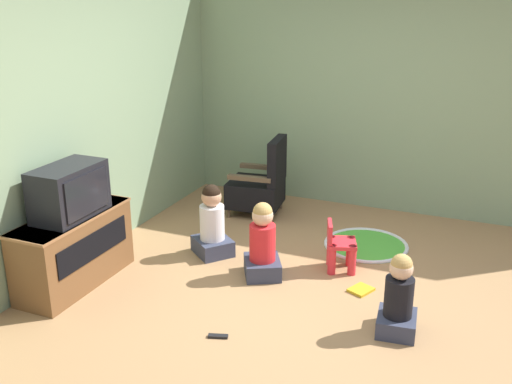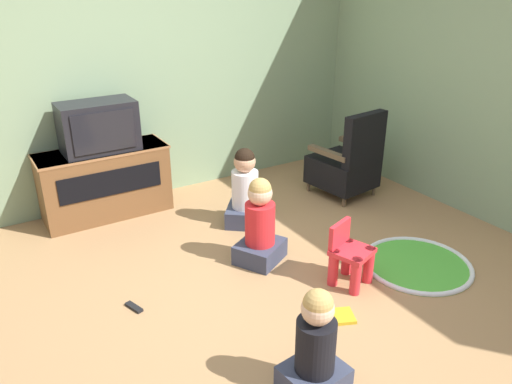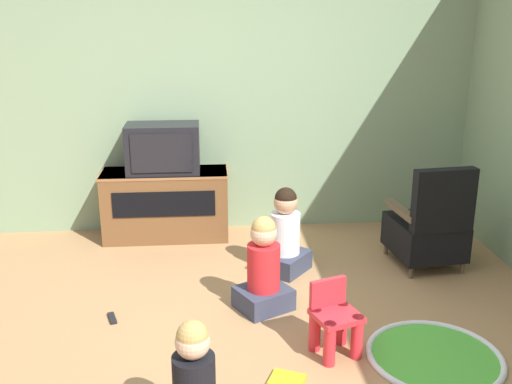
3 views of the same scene
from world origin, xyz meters
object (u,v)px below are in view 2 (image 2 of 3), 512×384
Objects in this scene: yellow_kid_chair at (350,258)px; book at (339,316)px; tv_cabinet at (105,182)px; black_armchair at (347,164)px; remote_control at (134,307)px; television at (98,127)px; child_watching_left at (315,348)px; child_watching_center at (260,226)px; child_watching_right at (245,191)px.

yellow_kid_chair reaches higher than book.
book is (-0.33, -0.29, -0.19)m from yellow_kid_chair.
tv_cabinet is at bearing -46.68° from book.
remote_control is at bearing 8.92° from black_armchair.
television reaches higher than book.
child_watching_left is 1.38m from child_watching_center.
black_armchair is at bearing 38.83° from child_watching_left.
yellow_kid_chair is 2.97× the size of remote_control.
television is 4.17× the size of remote_control.
tv_cabinet is at bearing 89.96° from child_watching_left.
child_watching_center reaches higher than tv_cabinet.
black_armchair is 2.61m from remote_control.
tv_cabinet is 1.80× the size of child_watching_left.
television is at bearing 90.09° from child_watching_center.
black_armchair is 1.25× the size of child_watching_right.
child_watching_center is 2.85× the size of book.
black_armchair is (2.20, -0.82, -0.53)m from television.
child_watching_right is (1.01, -0.83, -0.02)m from tv_cabinet.
child_watching_center reaches higher than yellow_kid_chair.
child_watching_left is 4.14× the size of remote_control.
tv_cabinet is 2.36m from black_armchair.
child_watching_center is at bearing -61.53° from television.
child_watching_left is at bearing -83.59° from tv_cabinet.
yellow_kid_chair is 1.56m from remote_control.
television is at bearing -27.03° from black_armchair.
child_watching_right is at bearing -39.39° from tv_cabinet.
tv_cabinet is 1.65× the size of child_watching_center.
television is at bearing -90.00° from tv_cabinet.
child_watching_left is (0.31, -2.73, -0.58)m from television.
television is at bearing 90.18° from child_watching_right.
book is (0.83, -2.35, -0.32)m from tv_cabinet.
tv_cabinet is 1.62× the size of child_watching_right.
television reaches higher than child_watching_left.
tv_cabinet reaches higher than book.
child_watching_center is at bearing -103.51° from remote_control.
television is at bearing -46.52° from book.
yellow_kid_chair is at bearing -60.25° from television.
book is at bearing -70.36° from television.
child_watching_center is (0.47, 1.30, 0.02)m from child_watching_left.
black_armchair reaches higher than book.
child_watching_left is at bearing 38.57° from black_armchair.
black_armchair is 2.69m from child_watching_left.
child_watching_right is (0.70, 1.92, 0.03)m from child_watching_left.
book is (0.83, -2.33, -0.85)m from television.
remote_control is (-0.60, 1.22, -0.27)m from child_watching_left.
child_watching_center reaches higher than child_watching_left.
child_watching_center is at bearing -62.67° from book.
child_watching_right is at bearing 40.99° from child_watching_center.
child_watching_center is at bearing 63.65° from child_watching_left.
child_watching_left is at bearing -171.49° from remote_control.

